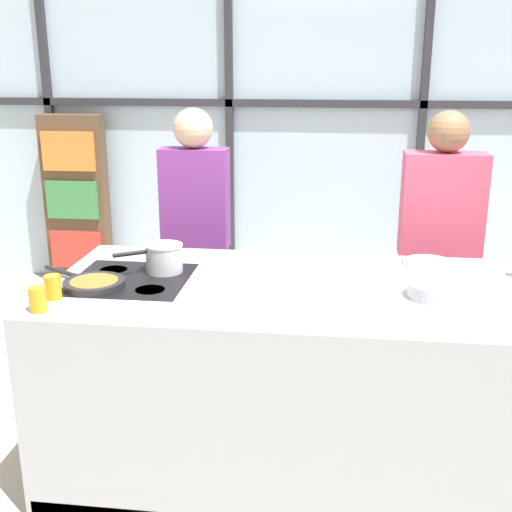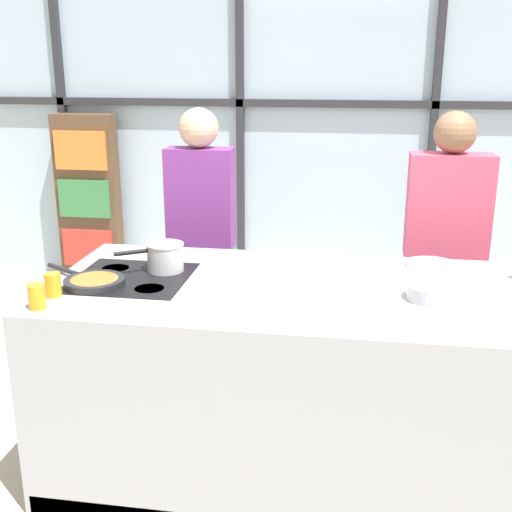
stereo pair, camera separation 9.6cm
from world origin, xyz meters
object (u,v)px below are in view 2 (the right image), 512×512
object	(u,v)px
juice_glass_far	(53,285)
spectator_far_left	(201,226)
spectator_center_left	(445,240)
juice_glass_near	(37,296)
saucepan	(165,256)
frying_pan	(93,281)
mixing_bowl	(434,292)
white_plate	(431,265)

from	to	relation	value
juice_glass_far	spectator_far_left	bearing A→B (deg)	74.35
spectator_far_left	spectator_center_left	size ratio (longest dim) A/B	1.00
juice_glass_near	juice_glass_far	bearing A→B (deg)	90.00
saucepan	juice_glass_near	world-z (taller)	saucepan
juice_glass_far	saucepan	bearing A→B (deg)	48.16
spectator_center_left	juice_glass_near	bearing A→B (deg)	37.82
spectator_far_left	frying_pan	bearing A→B (deg)	77.52
spectator_far_left	saucepan	size ratio (longest dim) A/B	5.49
mixing_bowl	juice_glass_near	xyz separation A→B (m)	(-1.57, -0.35, 0.02)
mixing_bowl	juice_glass_far	distance (m)	1.59
spectator_far_left	white_plate	world-z (taller)	spectator_far_left
frying_pan	juice_glass_far	xyz separation A→B (m)	(-0.11, -0.16, 0.03)
spectator_center_left	saucepan	xyz separation A→B (m)	(-1.38, -0.80, 0.08)
saucepan	spectator_far_left	bearing A→B (deg)	91.69
saucepan	spectator_center_left	bearing A→B (deg)	30.32
spectator_center_left	saucepan	world-z (taller)	spectator_center_left
juice_glass_far	mixing_bowl	bearing A→B (deg)	7.70
saucepan	juice_glass_near	distance (m)	0.66
juice_glass_far	frying_pan	bearing A→B (deg)	56.47
frying_pan	juice_glass_near	distance (m)	0.32
frying_pan	juice_glass_far	bearing A→B (deg)	-123.53
spectator_center_left	white_plate	xyz separation A→B (m)	(-0.13, -0.54, 0.02)
mixing_bowl	spectator_far_left	bearing A→B (deg)	141.01
spectator_far_left	mixing_bowl	size ratio (longest dim) A/B	7.26
spectator_far_left	juice_glass_far	distance (m)	1.26
juice_glass_near	juice_glass_far	world-z (taller)	same
frying_pan	juice_glass_far	size ratio (longest dim) A/B	4.32
spectator_center_left	frying_pan	distance (m)	1.94
frying_pan	juice_glass_near	size ratio (longest dim) A/B	4.32
frying_pan	spectator_far_left	bearing A→B (deg)	77.52
juice_glass_near	white_plate	bearing A→B (deg)	26.84
white_plate	juice_glass_near	distance (m)	1.80
white_plate	mixing_bowl	xyz separation A→B (m)	(-0.04, -0.46, 0.03)
frying_pan	mixing_bowl	world-z (taller)	mixing_bowl
spectator_far_left	juice_glass_far	size ratio (longest dim) A/B	15.96
frying_pan	juice_glass_near	xyz separation A→B (m)	(-0.11, -0.30, 0.03)
frying_pan	saucepan	distance (m)	0.36
mixing_bowl	saucepan	bearing A→B (deg)	170.94
juice_glass_far	juice_glass_near	bearing A→B (deg)	-90.00
spectator_center_left	juice_glass_far	distance (m)	2.12
juice_glass_near	frying_pan	bearing A→B (deg)	70.45
spectator_far_left	juice_glass_far	bearing A→B (deg)	74.35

